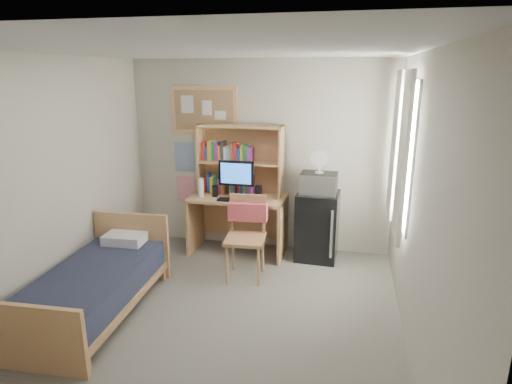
% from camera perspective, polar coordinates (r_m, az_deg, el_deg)
% --- Properties ---
extents(floor, '(3.60, 4.20, 0.02)m').
position_cam_1_polar(floor, '(4.49, -5.23, -17.12)').
color(floor, slate).
rests_on(floor, ground).
extents(ceiling, '(3.60, 4.20, 0.02)m').
position_cam_1_polar(ceiling, '(3.78, -6.25, 18.38)').
color(ceiling, silver).
rests_on(ceiling, wall_back).
extents(wall_back, '(3.60, 0.04, 2.60)m').
position_cam_1_polar(wall_back, '(5.92, 0.51, 4.76)').
color(wall_back, beige).
rests_on(wall_back, floor).
extents(wall_front, '(3.60, 0.04, 2.60)m').
position_cam_1_polar(wall_front, '(2.20, -23.26, -16.09)').
color(wall_front, beige).
rests_on(wall_front, floor).
extents(wall_left, '(0.04, 4.20, 2.60)m').
position_cam_1_polar(wall_left, '(4.79, -26.65, 0.51)').
color(wall_left, beige).
rests_on(wall_left, floor).
extents(wall_right, '(0.04, 4.20, 2.60)m').
position_cam_1_polar(wall_right, '(3.81, 21.06, -2.42)').
color(wall_right, beige).
rests_on(wall_right, floor).
extents(window_unit, '(0.10, 1.40, 1.70)m').
position_cam_1_polar(window_unit, '(4.89, 18.83, 5.22)').
color(window_unit, white).
rests_on(window_unit, wall_right).
extents(curtain_left, '(0.04, 0.55, 1.70)m').
position_cam_1_polar(curtain_left, '(4.50, 18.98, 4.36)').
color(curtain_left, white).
rests_on(curtain_left, wall_right).
extents(curtain_right, '(0.04, 0.55, 1.70)m').
position_cam_1_polar(curtain_right, '(5.28, 18.05, 5.99)').
color(curtain_right, white).
rests_on(curtain_right, wall_right).
extents(bulletin_board, '(0.94, 0.03, 0.64)m').
position_cam_1_polar(bulletin_board, '(6.02, -6.92, 10.80)').
color(bulletin_board, '#A07C54').
rests_on(bulletin_board, wall_back).
extents(poster_wave, '(0.30, 0.01, 0.42)m').
position_cam_1_polar(poster_wave, '(6.23, -9.50, 4.63)').
color(poster_wave, '#27509E').
rests_on(poster_wave, wall_back).
extents(poster_japan, '(0.28, 0.01, 0.36)m').
position_cam_1_polar(poster_japan, '(6.33, -9.31, 0.45)').
color(poster_japan, '#D9264B').
rests_on(poster_japan, wall_back).
extents(desk, '(1.30, 0.67, 0.80)m').
position_cam_1_polar(desk, '(5.89, -2.40, -4.39)').
color(desk, tan).
rests_on(desk, floor).
extents(desk_chair, '(0.54, 0.54, 1.01)m').
position_cam_1_polar(desk_chair, '(5.13, -1.46, -6.22)').
color(desk_chair, tan).
rests_on(desk_chair, floor).
extents(mini_fridge, '(0.56, 0.56, 0.91)m').
position_cam_1_polar(mini_fridge, '(5.76, 8.17, -4.45)').
color(mini_fridge, black).
rests_on(mini_fridge, floor).
extents(bed, '(0.96, 1.81, 0.49)m').
position_cam_1_polar(bed, '(4.79, -20.83, -12.41)').
color(bed, '#1A1E30').
rests_on(bed, floor).
extents(hutch, '(1.16, 0.32, 0.95)m').
position_cam_1_polar(hutch, '(5.79, -2.10, 4.27)').
color(hutch, tan).
rests_on(hutch, desk).
extents(monitor, '(0.47, 0.05, 0.50)m').
position_cam_1_polar(monitor, '(5.64, -2.64, 1.65)').
color(monitor, black).
rests_on(monitor, desk).
extents(keyboard, '(0.42, 0.14, 0.02)m').
position_cam_1_polar(keyboard, '(5.57, -3.01, -1.08)').
color(keyboard, black).
rests_on(keyboard, desk).
extents(speaker_left, '(0.07, 0.07, 0.16)m').
position_cam_1_polar(speaker_left, '(5.77, -5.49, 0.15)').
color(speaker_left, black).
rests_on(speaker_left, desk).
extents(speaker_right, '(0.08, 0.08, 0.19)m').
position_cam_1_polar(speaker_right, '(5.61, 0.33, -0.07)').
color(speaker_right, black).
rests_on(speaker_right, desk).
extents(water_bottle, '(0.08, 0.08, 0.25)m').
position_cam_1_polar(water_bottle, '(5.78, -7.32, 0.62)').
color(water_bottle, white).
rests_on(water_bottle, desk).
extents(hoodie, '(0.49, 0.18, 0.23)m').
position_cam_1_polar(hoodie, '(5.22, -1.10, -2.59)').
color(hoodie, '#DB535B').
rests_on(hoodie, desk_chair).
extents(microwave, '(0.48, 0.37, 0.27)m').
position_cam_1_polar(microwave, '(5.57, 8.37, 1.17)').
color(microwave, silver).
rests_on(microwave, mini_fridge).
extents(desk_fan, '(0.23, 0.23, 0.27)m').
position_cam_1_polar(desk_fan, '(5.51, 8.48, 3.89)').
color(desk_fan, white).
rests_on(desk_fan, microwave).
extents(pillow, '(0.47, 0.34, 0.11)m').
position_cam_1_polar(pillow, '(5.26, -17.04, -5.92)').
color(pillow, white).
rests_on(pillow, bed).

